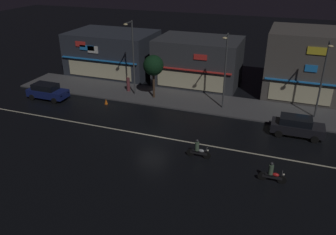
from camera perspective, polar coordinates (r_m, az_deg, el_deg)
The scene contains 16 objects.
ground_plane at distance 28.73m, azimuth -2.68°, elevation -3.11°, with size 140.00×140.00×0.00m, color black.
lane_divider_stripe at distance 28.73m, azimuth -2.68°, elevation -3.10°, with size 36.53×0.16×0.01m, color beige.
sidewalk_far at distance 35.88m, azimuth 2.48°, elevation 3.04°, with size 38.45×5.18×0.14m, color #4C4C4F.
storefront_left_block at distance 39.37m, azimuth 21.96°, elevation 8.58°, with size 7.50×7.61×7.06m.
storefront_center_block at distance 40.41m, azimuth 5.16°, elevation 9.48°, with size 9.66×6.83×5.39m.
storefront_right_block at distance 44.94m, azimuth -9.32°, elevation 10.82°, with size 10.71×7.47×5.29m.
streetlamp_west at distance 35.72m, azimuth -6.06°, elevation 10.77°, with size 0.44×1.64×7.95m.
streetlamp_mid at distance 32.53m, azimuth 9.66°, elevation 8.58°, with size 0.44×1.64×7.41m.
streetlamp_east at distance 33.04m, azimuth 24.84°, elevation 6.64°, with size 0.44×1.64×7.20m.
pedestrian_on_sidewalk at distance 38.08m, azimuth -6.76°, elevation 5.64°, with size 0.38×0.38×1.75m.
street_tree at distance 35.19m, azimuth -2.50°, elevation 8.77°, with size 2.14×2.14×4.62m.
parked_car_near_kerb at distance 30.44m, azimuth 21.02°, elevation -1.35°, with size 4.30×1.98×1.67m.
parked_car_trailing at distance 38.22m, azimuth -19.81°, elevation 4.23°, with size 4.30×1.98×1.67m.
motorcycle_lead at distance 25.53m, azimuth 5.12°, elevation -5.51°, with size 1.90×0.60×1.52m.
motorcycle_following at distance 23.86m, azimuth 17.20°, elevation -9.11°, with size 1.90×0.60×1.52m.
traffic_cone at distance 35.42m, azimuth -10.46°, elevation 2.68°, with size 0.36×0.36×0.55m, color orange.
Camera 1 is at (9.90, -23.24, 13.69)m, focal length 35.94 mm.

